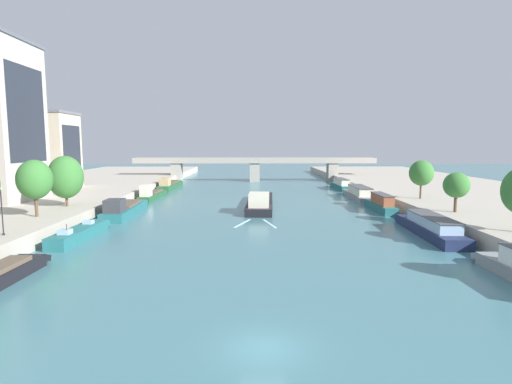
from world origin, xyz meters
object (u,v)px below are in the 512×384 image
object	(u,v)px
barge_midriver	(260,202)
moored_boat_left_far	(80,233)
tree_right_end_of_row	(421,173)
moored_boat_left_gap_after	(170,185)
moored_boat_right_second	(359,193)
tree_left_past_mid	(35,180)
moored_boat_left_midway	(152,194)
bridge_far	(255,166)
tree_right_nearest	(456,185)
moored_boat_left_near	(124,209)
moored_boat_right_near	(381,204)
moored_boat_right_downstream	(430,227)
moored_boat_right_lone	(341,185)
lamppost_left_bank	(2,209)
tree_left_nearest	(66,177)

from	to	relation	value
barge_midriver	moored_boat_left_far	bearing A→B (deg)	-131.76
barge_midriver	tree_right_end_of_row	distance (m)	26.39
barge_midriver	moored_boat_left_gap_after	distance (m)	35.63
moored_boat_right_second	tree_left_past_mid	distance (m)	55.89
moored_boat_left_midway	bridge_far	size ratio (longest dim) A/B	0.20
tree_right_nearest	moored_boat_left_far	bearing A→B (deg)	-171.71
moored_boat_left_near	moored_boat_right_near	world-z (taller)	moored_boat_left_near
moored_boat_right_near	moored_boat_right_downstream	bearing A→B (deg)	-88.97
moored_boat_right_lone	moored_boat_left_gap_after	bearing A→B (deg)	178.12
moored_boat_left_gap_after	tree_right_nearest	size ratio (longest dim) A/B	3.29
moored_boat_right_second	tree_left_past_mid	world-z (taller)	tree_left_past_mid
moored_boat_left_midway	moored_boat_left_gap_after	bearing A→B (deg)	90.54
tree_right_end_of_row	lamppost_left_bank	distance (m)	57.14
moored_boat_left_gap_after	tree_right_end_of_row	xyz separation A→B (m)	(46.67, -32.09, 5.05)
moored_boat_left_midway	moored_boat_left_near	bearing A→B (deg)	-89.20
tree_right_end_of_row	tree_left_nearest	bearing A→B (deg)	-171.76
moored_boat_left_far	tree_left_nearest	xyz separation A→B (m)	(-6.83, 12.04, 5.30)
moored_boat_right_near	tree_right_end_of_row	world-z (taller)	tree_right_end_of_row
lamppost_left_bank	bridge_far	world-z (taller)	bridge_far
moored_boat_left_near	bridge_far	distance (m)	59.12
tree_right_end_of_row	moored_boat_right_lone	bearing A→B (deg)	101.27
moored_boat_right_lone	lamppost_left_bank	xyz separation A→B (m)	(-44.68, -56.85, 3.36)
moored_boat_right_second	moored_boat_left_near	bearing A→B (deg)	-155.81
tree_right_end_of_row	bridge_far	bearing A→B (deg)	117.06
moored_boat_left_near	tree_right_end_of_row	bearing A→B (deg)	4.90
moored_boat_left_near	moored_boat_left_far	bearing A→B (deg)	-90.01
moored_boat_left_gap_after	tree_right_end_of_row	world-z (taller)	tree_right_end_of_row
moored_boat_left_near	moored_boat_left_midway	bearing A→B (deg)	90.80
moored_boat_left_far	moored_boat_right_near	xyz separation A→B (m)	(39.67, 18.80, 0.49)
barge_midriver	moored_boat_left_midway	size ratio (longest dim) A/B	1.66
moored_boat_left_far	bridge_far	size ratio (longest dim) A/B	0.18
moored_boat_right_lone	tree_left_nearest	size ratio (longest dim) A/B	1.82
moored_boat_left_near	tree_right_nearest	bearing A→B (deg)	-11.43
moored_boat_right_second	bridge_far	distance (m)	42.78
moored_boat_left_gap_after	moored_boat_right_lone	xyz separation A→B (m)	(40.54, -1.33, 0.14)
moored_boat_right_downstream	moored_boat_right_near	xyz separation A→B (m)	(-0.31, 17.20, 0.16)
moored_boat_right_second	tree_left_past_mid	size ratio (longest dim) A/B	2.32
moored_boat_left_far	moored_boat_right_lone	size ratio (longest dim) A/B	0.94
tree_left_past_mid	tree_left_nearest	distance (m)	8.33
tree_right_nearest	moored_boat_left_midway	bearing A→B (deg)	149.42
barge_midriver	moored_boat_left_gap_after	world-z (taller)	barge_midriver
moored_boat_right_near	tree_left_nearest	size ratio (longest dim) A/B	1.62
barge_midriver	moored_boat_right_near	xyz separation A→B (m)	(19.10, -4.23, 0.24)
barge_midriver	moored_boat_left_far	xyz separation A→B (m)	(-20.57, -23.03, -0.25)
moored_boat_left_near	tree_right_nearest	world-z (taller)	tree_right_nearest
moored_boat_left_midway	moored_boat_right_downstream	world-z (taller)	moored_boat_left_midway
moored_boat_right_near	bridge_far	bearing A→B (deg)	110.63
moored_boat_left_midway	tree_right_end_of_row	bearing A→B (deg)	-16.53
moored_boat_right_near	bridge_far	distance (m)	56.23
moored_boat_left_far	tree_left_past_mid	distance (m)	9.52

